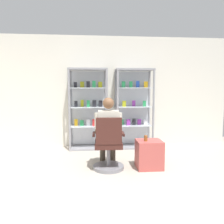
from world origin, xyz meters
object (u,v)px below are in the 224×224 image
at_px(storage_crate, 149,154).
at_px(office_chair, 109,148).
at_px(display_cabinet_left, 88,108).
at_px(seated_shopkeeper, 108,129).
at_px(display_cabinet_right, 134,108).
at_px(tea_glass, 146,138).

bearing_deg(storage_crate, office_chair, -178.48).
bearing_deg(display_cabinet_left, seated_shopkeeper, -75.09).
distance_m(office_chair, storage_crate, 0.76).
xyz_separation_m(display_cabinet_right, tea_glass, (-0.07, -1.55, -0.40)).
bearing_deg(office_chair, seated_shopkeeper, 87.30).
height_order(office_chair, seated_shopkeeper, seated_shopkeeper).
relative_size(storage_crate, tea_glass, 4.85).
height_order(display_cabinet_right, office_chair, display_cabinet_right).
distance_m(display_cabinet_left, seated_shopkeeper, 1.44).
distance_m(seated_shopkeeper, storage_crate, 0.88).
height_order(display_cabinet_left, seated_shopkeeper, display_cabinet_left).
xyz_separation_m(display_cabinet_right, office_chair, (-0.74, -1.54, -0.57)).
relative_size(office_chair, seated_shopkeeper, 0.74).
bearing_deg(display_cabinet_right, office_chair, -115.79).
distance_m(display_cabinet_right, storage_crate, 1.67).
bearing_deg(display_cabinet_right, storage_crate, -89.99).
distance_m(display_cabinet_left, office_chair, 1.68).
relative_size(display_cabinet_left, office_chair, 1.98).
height_order(display_cabinet_right, seated_shopkeeper, display_cabinet_right).
relative_size(display_cabinet_right, storage_crate, 3.72).
bearing_deg(office_chair, display_cabinet_right, 64.21).
bearing_deg(seated_shopkeeper, office_chair, -92.70).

